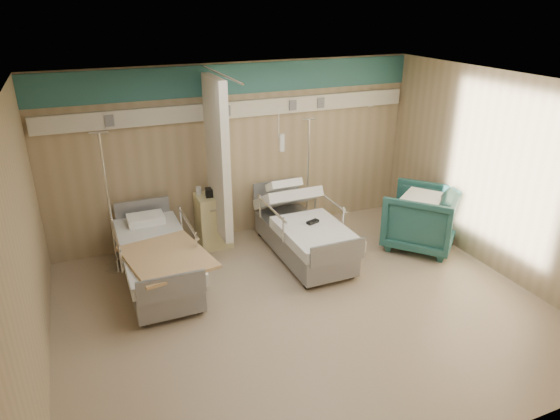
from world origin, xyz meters
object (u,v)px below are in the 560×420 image
(bed_right, at_px, (303,237))
(iv_stand_right, at_px, (307,205))
(bed_left, at_px, (157,265))
(visitor_armchair, at_px, (421,218))
(iv_stand_left, at_px, (115,242))
(bedside_cabinet, at_px, (213,220))

(bed_right, distance_m, iv_stand_right, 1.09)
(bed_left, bearing_deg, visitor_armchair, -5.72)
(bed_left, relative_size, iv_stand_right, 1.13)
(bed_right, xyz_separation_m, visitor_armchair, (1.85, -0.41, 0.17))
(iv_stand_right, bearing_deg, iv_stand_left, -175.72)
(bed_left, xyz_separation_m, iv_stand_left, (-0.48, 0.71, 0.11))
(iv_stand_right, bearing_deg, visitor_armchair, -45.66)
(iv_stand_left, bearing_deg, bed_right, -14.89)
(bed_right, distance_m, bed_left, 2.20)
(bed_right, distance_m, iv_stand_left, 2.78)
(visitor_armchair, distance_m, iv_stand_left, 4.67)
(bed_right, bearing_deg, visitor_armchair, -12.37)
(bed_left, height_order, iv_stand_right, iv_stand_right)
(bed_right, bearing_deg, iv_stand_right, 61.24)
(bed_left, height_order, visitor_armchair, visitor_armchair)
(bed_left, bearing_deg, iv_stand_left, 123.95)
(bedside_cabinet, relative_size, iv_stand_right, 0.45)
(iv_stand_right, bearing_deg, bed_left, -160.72)
(bed_right, xyz_separation_m, bed_left, (-2.20, 0.00, 0.00))
(bed_right, height_order, iv_stand_left, iv_stand_left)
(visitor_armchair, relative_size, iv_stand_left, 0.51)
(visitor_armchair, bearing_deg, bed_left, -47.33)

